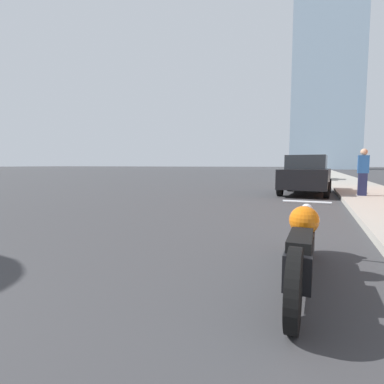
{
  "coord_description": "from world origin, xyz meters",
  "views": [
    {
      "loc": [
        3.87,
        1.14,
        1.29
      ],
      "look_at": [
        1.9,
        5.99,
        0.81
      ],
      "focal_mm": 28.0,
      "sensor_mm": 36.0,
      "label": 1
    }
  ],
  "objects_px": {
    "pedestrian": "(363,172)",
    "parked_car_black": "(306,175)",
    "motorcycle": "(302,246)",
    "parked_car_white": "(313,170)"
  },
  "relations": [
    {
      "from": "parked_car_black",
      "to": "pedestrian",
      "type": "height_order",
      "value": "pedestrian"
    },
    {
      "from": "motorcycle",
      "to": "parked_car_black",
      "type": "relative_size",
      "value": 0.62
    },
    {
      "from": "parked_car_black",
      "to": "parked_car_white",
      "type": "xyz_separation_m",
      "value": [
        0.25,
        11.73,
        0.03
      ]
    },
    {
      "from": "motorcycle",
      "to": "pedestrian",
      "type": "height_order",
      "value": "pedestrian"
    },
    {
      "from": "parked_car_black",
      "to": "pedestrian",
      "type": "relative_size",
      "value": 2.56
    },
    {
      "from": "motorcycle",
      "to": "parked_car_black",
      "type": "xyz_separation_m",
      "value": [
        -0.2,
        10.54,
        0.45
      ]
    },
    {
      "from": "parked_car_white",
      "to": "pedestrian",
      "type": "distance_m",
      "value": 13.24
    },
    {
      "from": "motorcycle",
      "to": "pedestrian",
      "type": "xyz_separation_m",
      "value": [
        1.77,
        9.14,
        0.64
      ]
    },
    {
      "from": "pedestrian",
      "to": "parked_car_black",
      "type": "bearing_deg",
      "value": 144.68
    },
    {
      "from": "motorcycle",
      "to": "parked_car_white",
      "type": "height_order",
      "value": "parked_car_white"
    }
  ]
}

